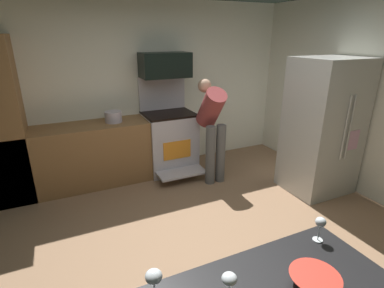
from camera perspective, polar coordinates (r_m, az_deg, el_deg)
name	(u,v)px	position (r m, az deg, el deg)	size (l,w,h in m)	color
ground_plane	(204,248)	(3.29, 2.41, -19.28)	(5.20, 4.80, 0.02)	#8D6A4D
wall_back	(138,88)	(4.80, -10.36, 10.51)	(5.20, 0.12, 2.60)	silver
lower_cabinet_run	(87,155)	(4.54, -19.50, -2.08)	(2.40, 0.60, 0.90)	olive
oven_range	(169,140)	(4.76, -4.38, 0.80)	(0.76, 0.97, 1.48)	#BFB9C3
microwave	(165,65)	(4.60, -5.20, 14.88)	(0.74, 0.38, 0.37)	black
refrigerator	(323,127)	(4.38, 23.83, 2.97)	(0.85, 0.75, 1.83)	#BABBB5
person_cook	(212,123)	(4.31, 3.90, 3.97)	(0.31, 0.60, 1.49)	#5A5A5A
mixing_bowl_prep	(314,281)	(1.73, 22.46, -23.20)	(0.25, 0.25, 0.07)	red
wine_glass_near	(320,224)	(2.00, 23.47, -13.87)	(0.06, 0.06, 0.16)	silver
wine_glass_mid	(229,280)	(1.53, 7.18, -24.56)	(0.07, 0.07, 0.15)	silver
wine_glass_far	(154,277)	(1.53, -7.37, -24.11)	(0.08, 0.08, 0.16)	silver
stock_pot	(113,117)	(4.43, -14.89, 5.09)	(0.24, 0.24, 0.16)	#C1B5C6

